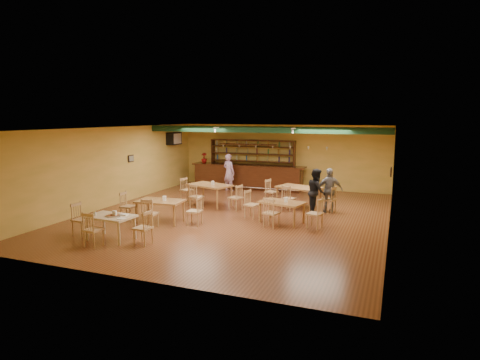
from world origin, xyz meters
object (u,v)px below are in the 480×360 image
at_px(dining_table_d, 282,212).
at_px(near_table, 111,228).
at_px(dining_table_a, 210,195).
at_px(bar_counter, 248,177).
at_px(dining_table_c, 161,211).
at_px(dining_table_b, 299,197).
at_px(patron_bar, 229,172).
at_px(patron_right_a, 316,191).

height_order(dining_table_d, near_table, dining_table_d).
xyz_separation_m(dining_table_a, dining_table_d, (3.28, -1.56, -0.06)).
distance_m(bar_counter, dining_table_c, 6.93).
bearing_deg(dining_table_d, dining_table_b, 103.35).
xyz_separation_m(bar_counter, patron_bar, (-0.62, -0.83, 0.29)).
distance_m(dining_table_d, patron_right_a, 1.86).
relative_size(dining_table_a, dining_table_d, 1.17).
bearing_deg(dining_table_a, patron_right_a, 18.08).
bearing_deg(bar_counter, dining_table_a, -91.47).
relative_size(dining_table_a, dining_table_c, 1.11).
bearing_deg(dining_table_d, patron_bar, 142.22).
bearing_deg(dining_table_d, near_table, -125.37).
bearing_deg(dining_table_b, dining_table_d, -72.41).
distance_m(dining_table_c, patron_right_a, 5.38).
xyz_separation_m(dining_table_d, patron_right_a, (0.80, 1.61, 0.45)).
xyz_separation_m(bar_counter, dining_table_c, (-0.48, -6.91, -0.20)).
distance_m(bar_counter, patron_right_a, 5.59).
distance_m(dining_table_b, dining_table_c, 5.27).
bearing_deg(dining_table_a, near_table, -80.38).
bearing_deg(dining_table_c, dining_table_a, 77.90).
xyz_separation_m(dining_table_d, patron_bar, (-3.79, 4.71, 0.50)).
height_order(dining_table_b, dining_table_d, dining_table_b).
xyz_separation_m(dining_table_b, near_table, (-3.95, -5.88, -0.05)).
bearing_deg(patron_right_a, bar_counter, 26.15).
relative_size(dining_table_a, near_table, 1.27).
height_order(bar_counter, patron_right_a, patron_right_a).
distance_m(dining_table_c, near_table, 2.11).
bearing_deg(bar_counter, dining_table_c, -94.00).
bearing_deg(patron_right_a, dining_table_a, 71.57).
height_order(bar_counter, dining_table_b, bar_counter).
xyz_separation_m(near_table, patron_right_a, (4.75, 5.08, 0.46)).
xyz_separation_m(patron_bar, patron_right_a, (4.60, -3.10, -0.05)).
distance_m(dining_table_d, patron_bar, 6.07).
bearing_deg(near_table, dining_table_a, 85.55).
xyz_separation_m(dining_table_b, patron_right_a, (0.80, -0.80, 0.41)).
xyz_separation_m(near_table, patron_bar, (0.16, 8.18, 0.51)).
height_order(dining_table_a, dining_table_c, dining_table_a).
xyz_separation_m(dining_table_a, dining_table_b, (3.28, 0.86, -0.01)).
bearing_deg(patron_right_a, near_table, 117.68).
bearing_deg(dining_table_d, bar_counter, 133.20).
distance_m(near_table, patron_right_a, 6.97).
xyz_separation_m(dining_table_b, patron_bar, (-3.80, 2.30, 0.46)).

